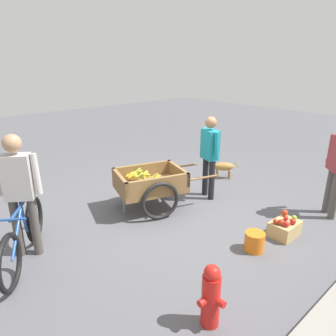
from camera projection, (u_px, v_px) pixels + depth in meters
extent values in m
plane|color=#56565B|center=(180.00, 210.00, 5.30)|extent=(24.00, 24.00, 0.00)
cube|color=olive|center=(150.00, 187.00, 5.23)|extent=(1.29, 1.09, 0.10)
cube|color=olive|center=(120.00, 182.00, 4.97)|extent=(0.30, 0.78, 0.24)
cube|color=olive|center=(178.00, 173.00, 5.37)|extent=(0.30, 0.78, 0.24)
cube|color=olive|center=(158.00, 185.00, 4.85)|extent=(1.07, 0.39, 0.24)
cube|color=olive|center=(143.00, 170.00, 5.49)|extent=(1.07, 0.39, 0.24)
torus|color=black|center=(160.00, 201.00, 4.88)|extent=(0.63, 0.25, 0.64)
torus|color=black|center=(142.00, 182.00, 5.63)|extent=(0.63, 0.25, 0.64)
cylinder|color=gray|center=(150.00, 191.00, 5.26)|extent=(0.30, 0.85, 0.04)
cylinder|color=olive|center=(203.00, 178.00, 5.21)|extent=(0.54, 0.20, 0.04)
cylinder|color=olive|center=(185.00, 166.00, 5.79)|extent=(0.54, 0.20, 0.04)
cylinder|color=gray|center=(124.00, 204.00, 5.12)|extent=(0.04, 0.04, 0.35)
ellipsoid|color=gold|center=(157.00, 180.00, 5.27)|extent=(0.16, 0.14, 0.15)
ellipsoid|color=gold|center=(157.00, 179.00, 5.25)|extent=(0.18, 0.14, 0.11)
ellipsoid|color=gold|center=(156.00, 179.00, 5.24)|extent=(0.18, 0.05, 0.05)
ellipsoid|color=gold|center=(156.00, 179.00, 5.23)|extent=(0.18, 0.13, 0.09)
ellipsoid|color=gold|center=(155.00, 178.00, 5.21)|extent=(0.18, 0.08, 0.15)
ellipsoid|color=gold|center=(156.00, 178.00, 5.26)|extent=(0.18, 0.05, 0.13)
ellipsoid|color=gold|center=(156.00, 177.00, 5.24)|extent=(0.19, 0.06, 0.09)
ellipsoid|color=gold|center=(155.00, 177.00, 5.23)|extent=(0.18, 0.13, 0.09)
ellipsoid|color=gold|center=(154.00, 177.00, 5.21)|extent=(0.16, 0.13, 0.16)
ellipsoid|color=gold|center=(146.00, 175.00, 5.33)|extent=(0.18, 0.06, 0.14)
ellipsoid|color=gold|center=(145.00, 175.00, 5.31)|extent=(0.19, 0.12, 0.10)
ellipsoid|color=gold|center=(145.00, 175.00, 5.30)|extent=(0.18, 0.14, 0.05)
ellipsoid|color=gold|center=(144.00, 174.00, 5.29)|extent=(0.19, 0.07, 0.11)
ellipsoid|color=gold|center=(144.00, 174.00, 5.27)|extent=(0.18, 0.07, 0.14)
ellipsoid|color=gold|center=(134.00, 177.00, 5.23)|extent=(0.18, 0.12, 0.12)
ellipsoid|color=gold|center=(134.00, 176.00, 5.22)|extent=(0.19, 0.12, 0.11)
ellipsoid|color=gold|center=(133.00, 176.00, 5.21)|extent=(0.17, 0.14, 0.04)
ellipsoid|color=gold|center=(133.00, 176.00, 5.20)|extent=(0.19, 0.10, 0.10)
ellipsoid|color=gold|center=(132.00, 175.00, 5.18)|extent=(0.17, 0.08, 0.15)
ellipsoid|color=gold|center=(160.00, 183.00, 5.02)|extent=(0.17, 0.07, 0.16)
ellipsoid|color=gold|center=(159.00, 183.00, 5.00)|extent=(0.19, 0.11, 0.09)
ellipsoid|color=gold|center=(158.00, 183.00, 4.99)|extent=(0.18, 0.14, 0.09)
ellipsoid|color=gold|center=(158.00, 182.00, 4.98)|extent=(0.18, 0.06, 0.13)
ellipsoid|color=gold|center=(139.00, 173.00, 5.33)|extent=(0.18, 0.08, 0.14)
ellipsoid|color=gold|center=(139.00, 172.00, 5.32)|extent=(0.19, 0.06, 0.10)
ellipsoid|color=gold|center=(138.00, 172.00, 5.31)|extent=(0.18, 0.06, 0.05)
ellipsoid|color=gold|center=(137.00, 172.00, 5.30)|extent=(0.17, 0.15, 0.10)
ellipsoid|color=gold|center=(137.00, 171.00, 5.28)|extent=(0.17, 0.09, 0.15)
ellipsoid|color=gold|center=(153.00, 182.00, 5.02)|extent=(0.18, 0.06, 0.13)
ellipsoid|color=gold|center=(152.00, 182.00, 5.00)|extent=(0.18, 0.13, 0.05)
ellipsoid|color=gold|center=(151.00, 182.00, 4.99)|extent=(0.17, 0.13, 0.14)
ellipsoid|color=gold|center=(131.00, 176.00, 5.33)|extent=(0.18, 0.13, 0.12)
ellipsoid|color=gold|center=(131.00, 176.00, 5.32)|extent=(0.19, 0.09, 0.11)
ellipsoid|color=gold|center=(130.00, 175.00, 5.31)|extent=(0.18, 0.05, 0.05)
ellipsoid|color=gold|center=(130.00, 175.00, 5.30)|extent=(0.19, 0.11, 0.10)
ellipsoid|color=gold|center=(129.00, 175.00, 5.28)|extent=(0.17, 0.11, 0.14)
ellipsoid|color=gold|center=(141.00, 177.00, 5.13)|extent=(0.18, 0.12, 0.13)
ellipsoid|color=gold|center=(141.00, 177.00, 5.11)|extent=(0.19, 0.06, 0.10)
ellipsoid|color=gold|center=(140.00, 177.00, 5.10)|extent=(0.17, 0.16, 0.05)
ellipsoid|color=gold|center=(140.00, 176.00, 5.09)|extent=(0.18, 0.14, 0.10)
ellipsoid|color=gold|center=(139.00, 176.00, 5.08)|extent=(0.17, 0.14, 0.14)
cylinder|color=black|center=(212.00, 180.00, 5.59)|extent=(0.11, 0.11, 0.75)
cylinder|color=black|center=(205.00, 176.00, 5.78)|extent=(0.11, 0.11, 0.75)
cube|color=teal|center=(210.00, 145.00, 5.47)|extent=(0.29, 0.38, 0.53)
sphere|color=#9E704C|center=(211.00, 122.00, 5.34)|extent=(0.20, 0.20, 0.20)
cylinder|color=teal|center=(217.00, 146.00, 5.27)|extent=(0.08, 0.11, 0.48)
cylinder|color=teal|center=(204.00, 140.00, 5.65)|extent=(0.08, 0.12, 0.48)
torus|color=black|center=(10.00, 263.00, 3.38)|extent=(0.42, 0.58, 0.66)
torus|color=black|center=(34.00, 219.00, 4.31)|extent=(0.42, 0.58, 0.66)
cylinder|color=#234C93|center=(18.00, 209.00, 3.71)|extent=(0.37, 0.52, 0.04)
cylinder|color=#234C93|center=(24.00, 217.00, 3.88)|extent=(0.09, 0.11, 0.45)
cylinder|color=#234C93|center=(17.00, 233.00, 3.62)|extent=(0.33, 0.46, 0.43)
ellipsoid|color=black|center=(21.00, 198.00, 3.81)|extent=(0.20, 0.08, 0.06)
cylinder|color=#234C93|center=(3.00, 220.00, 3.26)|extent=(0.40, 0.28, 0.03)
cylinder|color=#4C4742|center=(35.00, 226.00, 3.97)|extent=(0.11, 0.11, 0.80)
cylinder|color=#4C4742|center=(17.00, 227.00, 3.95)|extent=(0.11, 0.11, 0.80)
cube|color=#B7B2AD|center=(18.00, 177.00, 3.73)|extent=(0.39, 0.36, 0.57)
sphere|color=tan|center=(12.00, 143.00, 3.59)|extent=(0.22, 0.22, 0.22)
cylinder|color=#B7B2AD|center=(36.00, 174.00, 3.75)|extent=(0.08, 0.12, 0.52)
ellipsoid|color=#AD7A38|center=(224.00, 166.00, 6.62)|extent=(0.45, 0.43, 0.18)
sphere|color=#AD7A38|center=(211.00, 164.00, 6.60)|extent=(0.14, 0.14, 0.14)
cylinder|color=#AD7A38|center=(237.00, 165.00, 6.60)|extent=(0.10, 0.09, 0.12)
cylinder|color=#AD7A38|center=(217.00, 175.00, 6.63)|extent=(0.04, 0.04, 0.18)
cylinder|color=#AD7A38|center=(217.00, 173.00, 6.73)|extent=(0.04, 0.04, 0.18)
cylinder|color=#AD7A38|center=(230.00, 175.00, 6.63)|extent=(0.04, 0.04, 0.18)
cylinder|color=#AD7A38|center=(229.00, 173.00, 6.73)|extent=(0.04, 0.04, 0.18)
cylinder|color=red|center=(211.00, 301.00, 2.92)|extent=(0.18, 0.18, 0.55)
sphere|color=red|center=(212.00, 273.00, 2.82)|extent=(0.16, 0.16, 0.16)
cylinder|color=red|center=(203.00, 302.00, 2.83)|extent=(0.10, 0.07, 0.07)
cylinder|color=red|center=(220.00, 302.00, 2.82)|extent=(0.07, 0.10, 0.07)
cylinder|color=orange|center=(254.00, 242.00, 4.13)|extent=(0.27, 0.27, 0.26)
cube|color=tan|center=(285.00, 229.00, 4.49)|extent=(0.44, 0.32, 0.22)
sphere|color=red|center=(287.00, 224.00, 4.31)|extent=(0.08, 0.08, 0.08)
sphere|color=red|center=(286.00, 218.00, 4.48)|extent=(0.07, 0.07, 0.07)
sphere|color=#B23319|center=(285.00, 213.00, 4.62)|extent=(0.09, 0.09, 0.09)
sphere|color=#B23319|center=(276.00, 221.00, 4.39)|extent=(0.08, 0.08, 0.08)
sphere|color=red|center=(293.00, 222.00, 4.37)|extent=(0.08, 0.08, 0.08)
sphere|color=#B23319|center=(281.00, 222.00, 4.35)|extent=(0.09, 0.09, 0.09)
sphere|color=#99BF33|center=(294.00, 218.00, 4.49)|extent=(0.07, 0.07, 0.07)
cylinder|color=#4C4742|center=(335.00, 196.00, 4.88)|extent=(0.11, 0.11, 0.78)
cylinder|color=#4C4742|center=(329.00, 191.00, 5.09)|extent=(0.11, 0.11, 0.78)
cylinder|color=maroon|center=(333.00, 148.00, 4.96)|extent=(0.08, 0.17, 0.50)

